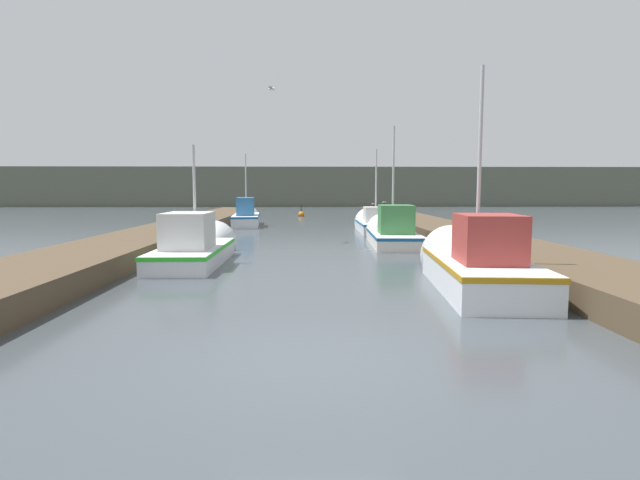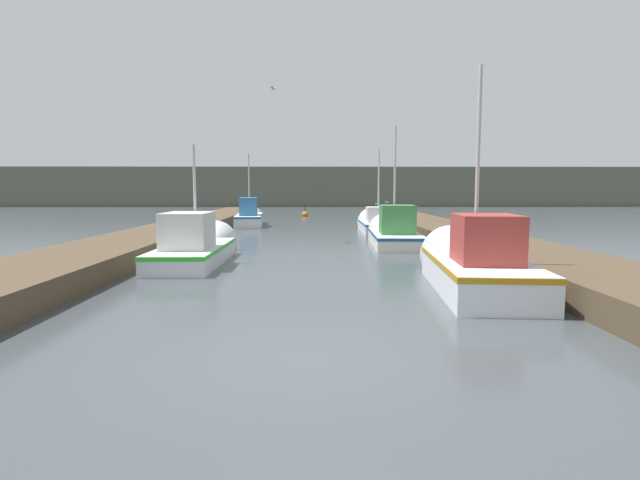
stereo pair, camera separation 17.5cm
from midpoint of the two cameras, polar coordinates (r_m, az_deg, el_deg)
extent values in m
plane|color=#3D4449|center=(6.36, -1.57, -13.57)|extent=(200.00, 200.00, 0.00)
cube|color=#4C3D2B|center=(22.83, -16.25, 1.05)|extent=(2.66, 40.00, 0.54)
cube|color=#4C3D2B|center=(22.82, 13.21, 1.13)|extent=(2.66, 40.00, 0.54)
cube|color=#565B4C|center=(65.29, -1.51, 6.08)|extent=(120.00, 16.00, 4.57)
cube|color=silver|center=(10.84, 17.38, -3.81)|extent=(2.08, 4.53, 0.68)
cube|color=#AD7813|center=(10.80, 17.43, -2.34)|extent=(2.11, 4.56, 0.10)
cone|color=silver|center=(13.36, 14.69, -1.93)|extent=(1.69, 0.95, 1.62)
cube|color=#99332D|center=(10.21, 18.26, 0.16)|extent=(1.25, 1.47, 0.94)
cylinder|color=#B2B2B7|center=(11.03, 17.34, 8.44)|extent=(0.08, 0.08, 3.96)
cube|color=silver|center=(14.45, -14.61, -1.68)|extent=(1.63, 4.58, 0.51)
cube|color=green|center=(14.42, -14.63, -0.90)|extent=(1.66, 4.61, 0.10)
cone|color=silver|center=(17.13, -12.56, -0.46)|extent=(1.54, 0.96, 1.53)
cube|color=silver|center=(13.81, -15.22, 1.05)|extent=(1.19, 1.62, 0.96)
cylinder|color=#B2B2B7|center=(14.66, -14.48, 4.99)|extent=(0.08, 0.08, 2.83)
cube|color=silver|center=(18.80, 8.14, 0.15)|extent=(1.86, 4.58, 0.49)
cube|color=#15548E|center=(18.78, 8.14, 0.71)|extent=(1.89, 4.61, 0.10)
cone|color=silver|center=(21.54, 7.22, 0.89)|extent=(1.62, 1.10, 1.58)
cube|color=#387A42|center=(18.18, 8.39, 2.35)|extent=(1.25, 1.33, 1.03)
cylinder|color=#B2B2B7|center=(19.05, 8.11, 6.89)|extent=(0.08, 0.08, 3.94)
cube|color=silver|center=(24.41, 6.26, 1.52)|extent=(1.72, 4.33, 0.52)
cube|color=#216DB3|center=(24.40, 6.27, 1.98)|extent=(1.75, 4.36, 0.10)
cone|color=silver|center=(27.05, 5.55, 1.96)|extent=(1.61, 1.03, 1.60)
cube|color=silver|center=(23.84, 6.44, 2.91)|extent=(1.31, 1.30, 0.73)
cylinder|color=#B2B2B7|center=(24.66, 6.22, 6.22)|extent=(0.08, 0.08, 3.49)
cube|color=silver|center=(28.69, -8.61, 2.27)|extent=(1.81, 5.12, 0.64)
cube|color=#1A60A1|center=(28.67, -8.62, 2.78)|extent=(1.84, 5.16, 0.10)
cone|color=silver|center=(31.67, -8.38, 2.61)|extent=(1.41, 1.07, 1.34)
cube|color=#2D6699|center=(28.02, -8.69, 3.83)|extent=(1.08, 2.08, 0.98)
cylinder|color=#B2B2B7|center=(29.01, -8.64, 6.33)|extent=(0.08, 0.08, 3.44)
cylinder|color=#473523|center=(24.18, 8.96, 2.20)|extent=(0.20, 0.20, 1.15)
cylinder|color=silver|center=(24.14, 8.98, 3.61)|extent=(0.23, 0.23, 0.04)
cylinder|color=#473523|center=(34.26, 5.98, 3.23)|extent=(0.25, 0.25, 1.04)
cylinder|color=silver|center=(34.24, 5.99, 4.13)|extent=(0.28, 0.28, 0.04)
cylinder|color=#473523|center=(30.00, 7.17, 3.06)|extent=(0.21, 0.21, 1.28)
cylinder|color=silver|center=(29.98, 7.19, 4.33)|extent=(0.24, 0.24, 0.04)
sphere|color=#BF6513|center=(37.89, -2.29, 2.93)|extent=(0.49, 0.49, 0.49)
cylinder|color=black|center=(37.87, -2.29, 3.67)|extent=(0.06, 0.06, 0.50)
ellipsoid|color=white|center=(20.28, -5.77, 16.79)|extent=(0.30, 0.20, 0.12)
cube|color=gray|center=(20.41, -5.66, 16.78)|extent=(0.18, 0.29, 0.07)
cube|color=gray|center=(20.16, -5.89, 16.92)|extent=(0.18, 0.29, 0.07)
camera|label=1|loc=(0.09, -90.34, -0.04)|focal=28.00mm
camera|label=2|loc=(0.09, 89.66, 0.04)|focal=28.00mm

